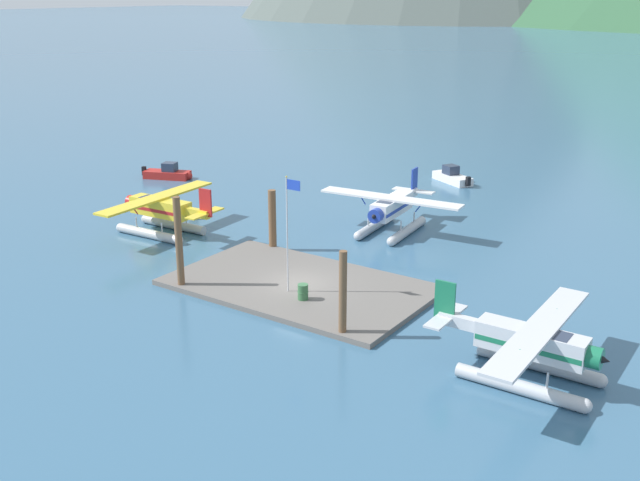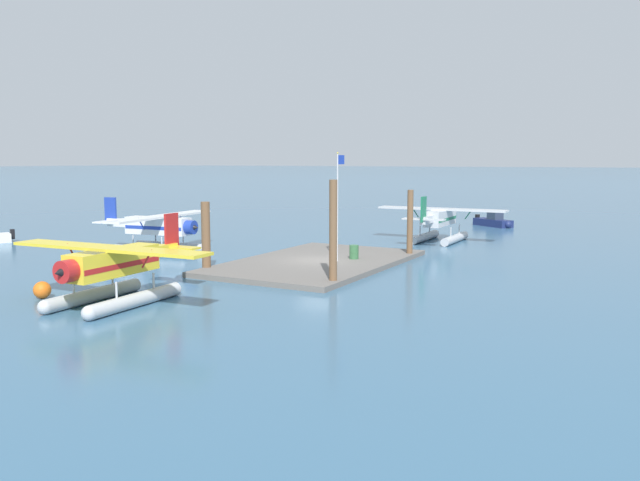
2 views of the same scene
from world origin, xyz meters
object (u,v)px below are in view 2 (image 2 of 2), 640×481
(seaplane_yellow_port_fwd, at_px, (113,270))
(seaplane_silver_stbd_aft, at_px, (440,222))
(flagpole, at_px, (338,195))
(seaplane_white_bow_centre, at_px, (159,231))
(mooring_buoy, at_px, (42,290))
(boat_navy_open_se, at_px, (494,221))
(fuel_drum, at_px, (354,252))

(seaplane_yellow_port_fwd, bearing_deg, seaplane_silver_stbd_aft, -11.62)
(flagpole, height_order, seaplane_white_bow_centre, flagpole)
(mooring_buoy, xyz_separation_m, seaplane_silver_stbd_aft, (29.64, -9.91, 1.17))
(mooring_buoy, height_order, seaplane_white_bow_centre, seaplane_white_bow_centre)
(seaplane_yellow_port_fwd, height_order, boat_navy_open_se, seaplane_yellow_port_fwd)
(seaplane_silver_stbd_aft, bearing_deg, mooring_buoy, 161.51)
(mooring_buoy, distance_m, seaplane_silver_stbd_aft, 31.27)
(fuel_drum, height_order, mooring_buoy, fuel_drum)
(seaplane_silver_stbd_aft, height_order, seaplane_yellow_port_fwd, same)
(flagpole, bearing_deg, boat_navy_open_se, -5.49)
(fuel_drum, height_order, seaplane_yellow_port_fwd, seaplane_yellow_port_fwd)
(flagpole, height_order, mooring_buoy, flagpole)
(fuel_drum, xyz_separation_m, seaplane_yellow_port_fwd, (-15.68, 4.60, 0.84))
(seaplane_yellow_port_fwd, bearing_deg, seaplane_white_bow_centre, 35.36)
(flagpole, distance_m, seaplane_yellow_port_fwd, 15.26)
(fuel_drum, height_order, seaplane_white_bow_centre, seaplane_white_bow_centre)
(seaplane_white_bow_centre, height_order, boat_navy_open_se, seaplane_white_bow_centre)
(fuel_drum, distance_m, seaplane_silver_stbd_aft, 13.35)
(seaplane_silver_stbd_aft, distance_m, seaplane_yellow_port_fwd, 29.54)
(seaplane_yellow_port_fwd, distance_m, boat_navy_open_se, 43.75)
(seaplane_white_bow_centre, bearing_deg, seaplane_yellow_port_fwd, -144.64)
(flagpole, bearing_deg, seaplane_silver_stbd_aft, -7.19)
(seaplane_white_bow_centre, relative_size, boat_navy_open_se, 2.43)
(fuel_drum, xyz_separation_m, seaplane_white_bow_centre, (-2.36, 14.06, 0.84))
(mooring_buoy, distance_m, seaplane_yellow_port_fwd, 4.19)
(flagpole, distance_m, seaplane_silver_stbd_aft, 14.91)
(mooring_buoy, xyz_separation_m, seaplane_yellow_port_fwd, (0.70, -3.96, 1.17))
(seaplane_yellow_port_fwd, bearing_deg, mooring_buoy, 99.99)
(flagpole, relative_size, boat_navy_open_se, 1.55)
(seaplane_silver_stbd_aft, relative_size, seaplane_white_bow_centre, 0.99)
(flagpole, xyz_separation_m, mooring_buoy, (-15.11, 8.08, -4.01))
(mooring_buoy, relative_size, seaplane_silver_stbd_aft, 0.08)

